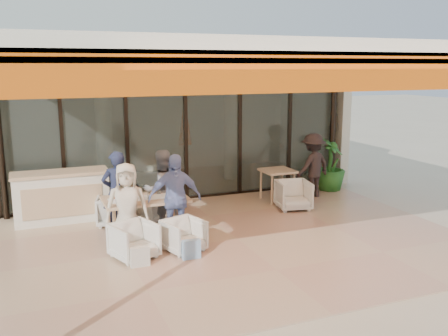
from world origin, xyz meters
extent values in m
plane|color=#C6B293|center=(0.00, 0.00, 0.00)|extent=(70.00, 70.00, 0.00)
cube|color=tan|center=(0.00, 0.00, 0.01)|extent=(8.00, 6.00, 0.01)
cube|color=silver|center=(0.00, 0.00, 3.30)|extent=(8.00, 6.00, 0.20)
cube|color=#D6520B|center=(0.00, -2.94, 3.02)|extent=(8.00, 0.12, 0.45)
cube|color=#FF5315|center=(0.00, -2.25, 3.14)|extent=(8.00, 1.50, 0.06)
cylinder|color=black|center=(-3.88, 2.88, 1.60)|extent=(0.12, 0.12, 3.20)
cylinder|color=black|center=(3.88, 2.88, 1.60)|extent=(0.12, 0.12, 3.20)
cube|color=#9EADA3|center=(0.00, 3.00, 1.60)|extent=(8.00, 0.03, 3.20)
cube|color=black|center=(0.00, 3.00, 0.04)|extent=(8.00, 0.10, 0.08)
cube|color=black|center=(0.00, 3.00, 3.16)|extent=(8.00, 0.10, 0.08)
cube|color=black|center=(-2.70, 3.00, 1.60)|extent=(0.08, 0.10, 3.20)
cube|color=black|center=(-1.35, 3.00, 1.60)|extent=(0.08, 0.10, 3.20)
cube|color=black|center=(0.00, 3.00, 1.60)|extent=(0.08, 0.10, 3.20)
cube|color=black|center=(1.35, 3.00, 1.60)|extent=(0.08, 0.10, 3.20)
cube|color=black|center=(2.70, 3.00, 1.60)|extent=(0.08, 0.10, 3.20)
cube|color=black|center=(4.00, 3.00, 1.60)|extent=(0.08, 0.10, 3.20)
cube|color=silver|center=(0.00, 6.50, 1.70)|extent=(9.00, 0.25, 3.40)
cube|color=silver|center=(4.40, 4.75, 1.70)|extent=(0.25, 3.50, 3.40)
cube|color=silver|center=(0.00, 4.75, 3.40)|extent=(9.00, 3.50, 0.25)
cube|color=tan|center=(0.00, 4.75, 0.01)|extent=(8.00, 3.50, 0.02)
cylinder|color=silver|center=(-1.60, 4.60, 1.50)|extent=(0.40, 0.40, 3.00)
cylinder|color=silver|center=(1.80, 4.60, 1.50)|extent=(0.40, 0.40, 3.00)
cylinder|color=black|center=(-1.20, 4.20, 3.00)|extent=(0.03, 0.03, 0.70)
cube|color=black|center=(-1.20, 4.20, 2.55)|extent=(0.30, 0.30, 0.40)
sphere|color=#FFBF72|center=(-1.20, 4.20, 2.55)|extent=(0.18, 0.18, 0.18)
cylinder|color=black|center=(2.30, 4.20, 3.00)|extent=(0.03, 0.03, 0.70)
cube|color=black|center=(2.30, 4.20, 2.55)|extent=(0.30, 0.30, 0.40)
sphere|color=#FFBF72|center=(2.30, 4.20, 2.55)|extent=(0.18, 0.18, 0.18)
cylinder|color=black|center=(0.30, 4.00, 0.05)|extent=(0.40, 0.40, 0.05)
cylinder|color=black|center=(0.30, 4.00, 1.05)|extent=(0.04, 0.04, 2.10)
cone|color=#DA4513|center=(0.30, 4.00, 1.70)|extent=(0.32, 0.32, 1.10)
cube|color=silver|center=(-2.83, 2.30, 0.50)|extent=(1.80, 0.60, 1.00)
cube|color=tan|center=(-2.83, 2.30, 1.01)|extent=(1.85, 0.65, 0.06)
cube|color=tan|center=(-2.83, 1.99, 0.50)|extent=(1.50, 0.02, 0.60)
cube|color=tan|center=(-1.48, 0.78, 0.72)|extent=(1.50, 0.90, 0.05)
cube|color=white|center=(-1.48, 0.78, 0.74)|extent=(1.30, 0.35, 0.01)
cylinder|color=tan|center=(-2.10, 0.46, 0.35)|extent=(0.06, 0.06, 0.70)
cylinder|color=tan|center=(-0.86, 0.46, 0.35)|extent=(0.06, 0.06, 0.70)
cylinder|color=tan|center=(-2.10, 1.10, 0.35)|extent=(0.06, 0.06, 0.70)
cylinder|color=tan|center=(-0.86, 1.10, 0.35)|extent=(0.06, 0.06, 0.70)
cylinder|color=white|center=(-1.93, 0.63, 0.81)|extent=(0.06, 0.06, 0.11)
cylinder|color=white|center=(-1.73, 0.98, 0.81)|extent=(0.06, 0.06, 0.11)
cylinder|color=white|center=(-1.43, 0.68, 0.81)|extent=(0.06, 0.06, 0.11)
cylinder|color=white|center=(-1.18, 0.96, 0.81)|extent=(0.06, 0.06, 0.11)
cylinder|color=white|center=(-0.98, 0.58, 0.81)|extent=(0.06, 0.06, 0.11)
cylinder|color=#973A15|center=(-2.03, 0.93, 0.83)|extent=(0.07, 0.07, 0.16)
cylinder|color=black|center=(-1.58, 1.06, 0.83)|extent=(0.09, 0.09, 0.17)
cylinder|color=black|center=(-1.58, 1.06, 0.93)|extent=(0.10, 0.10, 0.01)
cylinder|color=white|center=(-1.93, 0.48, 0.76)|extent=(0.22, 0.22, 0.01)
cylinder|color=white|center=(-1.03, 0.48, 0.76)|extent=(0.22, 0.22, 0.01)
cylinder|color=white|center=(-1.93, 1.10, 0.76)|extent=(0.22, 0.22, 0.01)
cylinder|color=white|center=(-1.03, 1.10, 0.76)|extent=(0.22, 0.22, 0.01)
imported|color=silver|center=(-1.90, 1.73, 0.33)|extent=(0.76, 0.73, 0.65)
imported|color=silver|center=(-1.06, 1.73, 0.31)|extent=(0.75, 0.73, 0.61)
imported|color=silver|center=(-1.90, -0.17, 0.33)|extent=(0.81, 0.79, 0.67)
imported|color=silver|center=(-1.06, -0.17, 0.31)|extent=(0.75, 0.72, 0.62)
imported|color=#181C36|center=(-1.90, 1.23, 0.78)|extent=(0.57, 0.38, 1.56)
imported|color=slate|center=(-1.06, 1.23, 0.76)|extent=(0.85, 0.72, 1.53)
imported|color=beige|center=(-1.90, 0.33, 0.75)|extent=(0.81, 0.60, 1.50)
imported|color=#6C81B5|center=(-1.06, 0.33, 0.80)|extent=(0.98, 0.50, 1.60)
cube|color=silver|center=(-1.90, -0.57, 0.17)|extent=(0.30, 0.10, 0.34)
cube|color=#99BFD8|center=(-1.06, -0.57, 0.17)|extent=(0.30, 0.10, 0.34)
cube|color=tan|center=(1.90, 2.08, 0.72)|extent=(0.70, 0.70, 0.05)
cylinder|color=tan|center=(1.62, 1.80, 0.35)|extent=(0.05, 0.05, 0.70)
cylinder|color=tan|center=(2.18, 1.80, 0.35)|extent=(0.05, 0.05, 0.70)
cylinder|color=tan|center=(1.62, 2.36, 0.35)|extent=(0.05, 0.05, 0.70)
cylinder|color=tan|center=(2.18, 2.36, 0.35)|extent=(0.05, 0.05, 0.70)
imported|color=silver|center=(1.90, 1.33, 0.35)|extent=(0.80, 0.77, 0.71)
imported|color=black|center=(2.81, 2.04, 0.77)|extent=(1.11, 0.82, 1.54)
imported|color=#1E5919|center=(3.60, 2.47, 0.66)|extent=(1.04, 1.04, 1.32)
camera|label=1|loc=(-3.42, -7.82, 3.09)|focal=40.00mm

